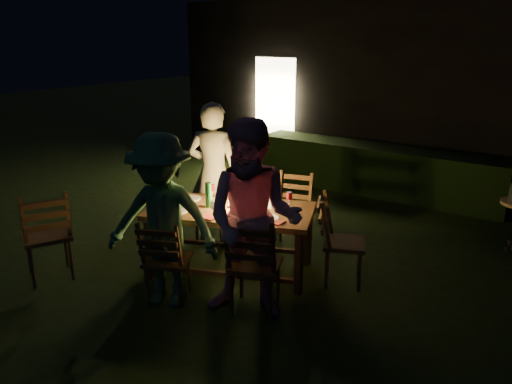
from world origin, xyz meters
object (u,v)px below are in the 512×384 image
Objects in this scene: lantern at (236,194)px; bottle_table at (209,195)px; dining_table at (231,215)px; chair_far_left at (214,221)px; chair_near_right at (255,281)px; person_opp_left at (162,222)px; chair_far_right at (291,226)px; person_house_side at (214,173)px; chair_spare at (49,251)px; chair_near_left at (167,274)px; chair_end at (342,256)px; person_opp_right at (253,221)px.

bottle_table is at bearing -148.79° from lantern.
chair_far_left reaches higher than dining_table.
person_opp_left reaches higher than chair_near_right.
chair_far_right is 1.26m from bottle_table.
person_house_side is 0.92m from lantern.
lantern is (1.55, 1.34, 0.58)m from chair_spare.
person_opp_left is 6.15× the size of bottle_table.
chair_far_left is at bearing 126.21° from bottle_table.
chair_end is at bearing 21.58° from chair_near_left.
chair_spare is (-2.23, -0.72, 0.01)m from chair_near_right.
chair_near_left is at bearing 88.85° from person_opp_left.
chair_near_right reaches higher than chair_far_right.
person_opp_right is at bearing -45.61° from chair_end.
chair_far_right is 1.72m from person_opp_right.
person_opp_right is 5.39× the size of lantern.
chair_near_left is 0.90× the size of chair_near_right.
chair_end is at bearing 160.64° from chair_far_left.
chair_near_left is 0.54× the size of person_opp_left.
chair_far_right is (0.36, 1.80, 0.01)m from chair_near_left.
dining_table is 0.96m from chair_near_right.
chair_far_left is 1.00m from chair_far_right.
chair_far_left is 0.50× the size of person_house_side.
chair_end reaches higher than dining_table.
chair_end is at bearing 21.72° from bottle_table.
person_opp_right reaches higher than chair_far_left.
chair_far_left is at bearing 91.90° from person_house_side.
dining_table is at bearing 61.24° from person_opp_left.
dining_table is 1.28m from chair_end.
chair_far_left is at bearing 89.94° from person_opp_left.
chair_far_left is 1.08m from lantern.
chair_near_left is (-0.13, -0.88, -0.39)m from dining_table.
dining_table is 0.33m from bottle_table.
chair_spare is (-1.39, -0.39, 0.04)m from chair_near_left.
chair_near_left is 1.14m from lantern.
lantern is (0.73, -0.48, 0.63)m from chair_far_left.
chair_near_left is at bearing -67.44° from chair_end.
chair_spare is at bearing -139.25° from lantern.
person_opp_left is 0.84m from bottle_table.
lantern reaches higher than chair_spare.
chair_end is (1.14, 0.45, -0.37)m from dining_table.
dining_table is at bearing -113.26° from lantern.
dining_table is at bearing -22.96° from chair_spare.
person_house_side is (-0.72, 0.59, 0.23)m from dining_table.
chair_near_right is 1.16× the size of chair_far_left.
bottle_table is (1.29, 1.18, 0.56)m from chair_spare.
chair_near_left is 0.96× the size of chair_far_right.
person_house_side is at bearing 87.01° from chair_near_left.
chair_near_right is at bearing -59.76° from dining_table.
person_house_side is at bearing 125.45° from bottle_table.
chair_spare is (-1.52, -1.27, -0.35)m from dining_table.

